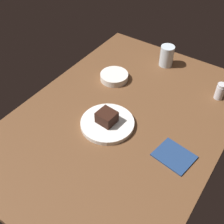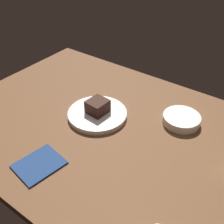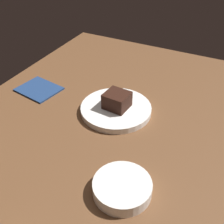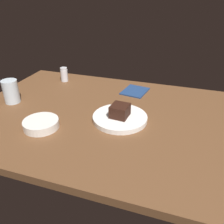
{
  "view_description": "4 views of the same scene",
  "coord_description": "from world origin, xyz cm",
  "px_view_note": "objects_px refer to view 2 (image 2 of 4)",
  "views": [
    {
      "loc": [
        74.52,
        45.68,
        90.96
      ],
      "look_at": [
        2.68,
        -3.36,
        6.65
      ],
      "focal_mm": 46.23,
      "sensor_mm": 36.0,
      "label": 1
    },
    {
      "loc": [
        -47.0,
        62.18,
        68.44
      ],
      "look_at": [
        1.31,
        -4.13,
        6.71
      ],
      "focal_mm": 44.67,
      "sensor_mm": 36.0,
      "label": 2
    },
    {
      "loc": [
        -59.41,
        -34.91,
        58.19
      ],
      "look_at": [
        0.71,
        -4.48,
        7.74
      ],
      "focal_mm": 46.22,
      "sensor_mm": 36.0,
      "label": 3
    },
    {
      "loc": [
        30.21,
        -82.75,
        52.59
      ],
      "look_at": [
        3.7,
        -2.69,
        6.19
      ],
      "focal_mm": 37.56,
      "sensor_mm": 36.0,
      "label": 4
    }
  ],
  "objects_px": {
    "chocolate_cake_slice": "(98,106)",
    "side_bowl": "(181,119)",
    "dessert_plate": "(97,114)",
    "folded_napkin": "(39,164)"
  },
  "relations": [
    {
      "from": "dessert_plate",
      "to": "chocolate_cake_slice",
      "type": "distance_m",
      "value": 0.04
    },
    {
      "from": "dessert_plate",
      "to": "side_bowl",
      "type": "relative_size",
      "value": 1.63
    },
    {
      "from": "chocolate_cake_slice",
      "to": "side_bowl",
      "type": "relative_size",
      "value": 0.53
    },
    {
      "from": "side_bowl",
      "to": "folded_napkin",
      "type": "height_order",
      "value": "side_bowl"
    },
    {
      "from": "dessert_plate",
      "to": "folded_napkin",
      "type": "height_order",
      "value": "dessert_plate"
    },
    {
      "from": "dessert_plate",
      "to": "folded_napkin",
      "type": "bearing_deg",
      "value": 91.57
    },
    {
      "from": "side_bowl",
      "to": "chocolate_cake_slice",
      "type": "bearing_deg",
      "value": 28.36
    },
    {
      "from": "dessert_plate",
      "to": "chocolate_cake_slice",
      "type": "relative_size",
      "value": 3.07
    },
    {
      "from": "chocolate_cake_slice",
      "to": "folded_napkin",
      "type": "distance_m",
      "value": 0.31
    },
    {
      "from": "dessert_plate",
      "to": "folded_napkin",
      "type": "relative_size",
      "value": 1.6
    }
  ]
}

